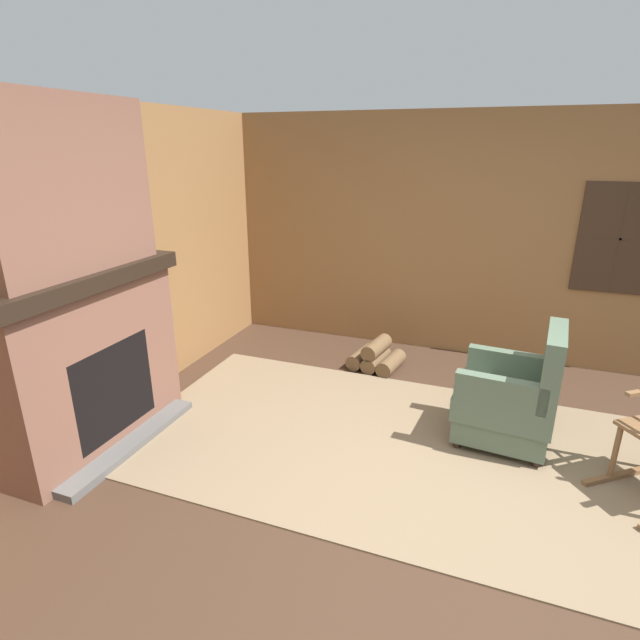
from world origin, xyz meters
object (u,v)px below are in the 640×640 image
(oil_lamp_vase, at_px, (38,265))
(storage_case, at_px, (126,246))
(firewood_stack, at_px, (376,357))
(armchair, at_px, (511,401))
(decorative_plate_on_mantel, at_px, (78,250))

(oil_lamp_vase, relative_size, storage_case, 1.18)
(firewood_stack, bearing_deg, armchair, -37.24)
(firewood_stack, bearing_deg, storage_case, -138.11)
(oil_lamp_vase, xyz_separation_m, storage_case, (0.00, 0.78, -0.02))
(storage_case, bearing_deg, armchair, 10.07)
(oil_lamp_vase, distance_m, decorative_plate_on_mantel, 0.34)
(armchair, relative_size, decorative_plate_on_mantel, 3.83)
(firewood_stack, relative_size, oil_lamp_vase, 2.07)
(firewood_stack, distance_m, storage_case, 2.51)
(armchair, relative_size, oil_lamp_vase, 3.58)
(armchair, relative_size, storage_case, 4.24)
(armchair, height_order, firewood_stack, armchair)
(armchair, bearing_deg, firewood_stack, -32.26)
(firewood_stack, relative_size, decorative_plate_on_mantel, 2.21)
(firewood_stack, distance_m, decorative_plate_on_mantel, 2.82)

